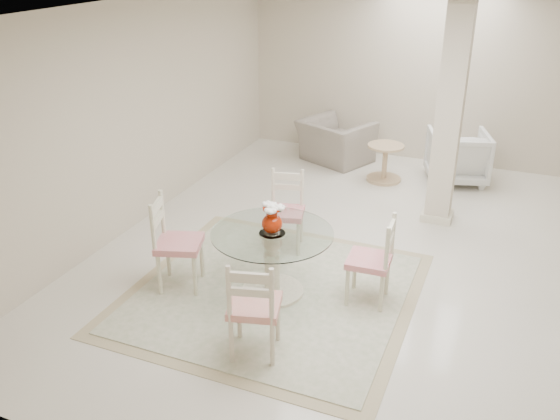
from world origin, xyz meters
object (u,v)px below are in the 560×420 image
at_px(red_vase, 272,218).
at_px(dining_chair_east, 376,255).
at_px(dining_table, 272,263).
at_px(armchair_white, 457,156).
at_px(dining_chair_north, 286,205).
at_px(side_table, 385,164).
at_px(recliner_taupe, 336,141).
at_px(dining_chair_west, 172,236).
at_px(dining_chair_south, 253,302).
at_px(column, 449,117).

height_order(red_vase, dining_chair_east, dining_chair_east).
bearing_deg(dining_table, armchair_white, 71.34).
xyz_separation_m(dining_chair_north, armchair_white, (1.55, 2.87, -0.15)).
bearing_deg(side_table, recliner_taupe, 150.81).
xyz_separation_m(dining_chair_west, recliner_taupe, (0.39, 4.25, -0.24)).
bearing_deg(dining_chair_north, dining_chair_east, -45.69).
distance_m(red_vase, dining_chair_north, 1.06).
distance_m(dining_table, recliner_taupe, 4.04).
distance_m(dining_table, armchair_white, 4.07).
height_order(recliner_taupe, side_table, recliner_taupe).
bearing_deg(dining_chair_west, recliner_taupe, -23.36).
relative_size(dining_chair_south, recliner_taupe, 1.03).
bearing_deg(dining_chair_west, armchair_white, -47.31).
relative_size(dining_chair_north, dining_chair_south, 0.96).
bearing_deg(dining_chair_east, dining_chair_west, -79.36).
bearing_deg(red_vase, dining_chair_north, 104.19).
relative_size(column, recliner_taupe, 2.61).
distance_m(dining_chair_north, recliner_taupe, 3.04).
xyz_separation_m(column, side_table, (-0.95, 1.05, -1.09)).
bearing_deg(armchair_white, side_table, 3.41).
relative_size(column, side_table, 4.88).
bearing_deg(side_table, dining_chair_south, -90.93).
xyz_separation_m(dining_chair_north, recliner_taupe, (-0.36, 3.01, -0.20)).
height_order(dining_table, armchair_white, armchair_white).
height_order(column, dining_chair_east, column).
height_order(dining_chair_west, dining_chair_south, dining_chair_west).
bearing_deg(dining_table, column, 62.39).
xyz_separation_m(dining_table, side_table, (0.32, 3.48, -0.10)).
relative_size(dining_chair_east, dining_chair_north, 0.99).
bearing_deg(recliner_taupe, dining_chair_east, 136.57).
height_order(column, dining_table, column).
bearing_deg(dining_chair_north, red_vase, -90.24).
bearing_deg(red_vase, dining_chair_west, -165.63).
relative_size(dining_table, dining_chair_west, 1.09).
distance_m(recliner_taupe, armchair_white, 1.91).
xyz_separation_m(column, dining_chair_north, (-1.52, -1.45, -0.81)).
bearing_deg(armchair_white, dining_chair_south, 59.96).
bearing_deg(side_table, dining_chair_west, -109.37).
bearing_deg(dining_chair_north, column, 29.16).
bearing_deg(red_vase, armchair_white, 71.36).
bearing_deg(armchair_white, dining_chair_west, 43.09).
bearing_deg(red_vase, dining_table, 161.57).
distance_m(recliner_taupe, side_table, 1.06).
relative_size(column, dining_chair_north, 2.64).
bearing_deg(side_table, dining_chair_north, -102.90).
xyz_separation_m(dining_chair_east, armchair_white, (0.32, 3.62, -0.15)).
bearing_deg(column, red_vase, -117.58).
xyz_separation_m(dining_chair_south, side_table, (0.07, 4.47, -0.30)).
bearing_deg(dining_chair_east, side_table, -171.68).
relative_size(column, red_vase, 8.69).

